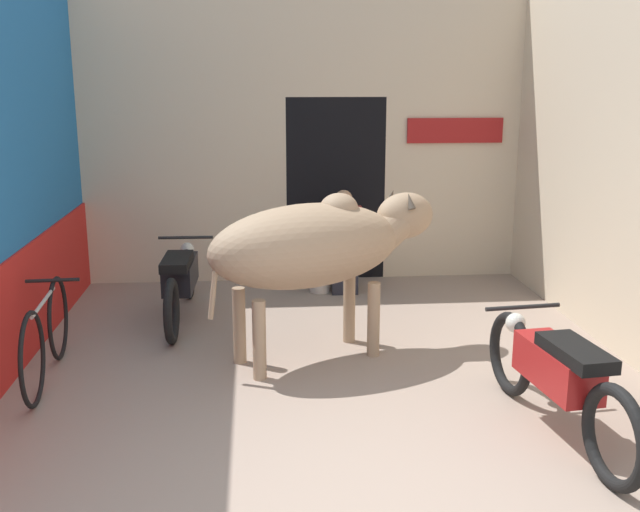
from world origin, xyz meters
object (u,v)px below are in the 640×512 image
shopkeeper_seated (344,239)px  plastic_stool (320,272)px  motorcycle_near (557,375)px  motorcycle_far (181,278)px  cow (318,244)px  bicycle (46,336)px

shopkeeper_seated → plastic_stool: shopkeeper_seated is taller
shopkeeper_seated → motorcycle_near: bearing=-74.4°
motorcycle_far → plastic_stool: size_ratio=4.75×
shopkeeper_seated → plastic_stool: bearing=-177.9°
cow → motorcycle_far: bearing=137.4°
motorcycle_near → shopkeeper_seated: size_ratio=1.76×
motorcycle_near → plastic_stool: 3.86m
cow → motorcycle_near: bearing=-47.2°
bicycle → plastic_stool: bearing=44.1°
cow → bicycle: (-2.22, -0.31, -0.64)m
motorcycle_near → cow: bearing=132.8°
cow → bicycle: cow is taller
cow → motorcycle_near: (1.48, -1.60, -0.58)m
bicycle → plastic_stool: (2.42, 2.35, -0.14)m
motorcycle_near → shopkeeper_seated: 3.79m
cow → shopkeeper_seated: size_ratio=1.89×
motorcycle_near → bicycle: bearing=160.8°
motorcycle_far → bicycle: size_ratio=1.21×
cow → plastic_stool: size_ratio=5.04×
cow → motorcycle_near: cow is taller
cow → bicycle: 2.33m
motorcycle_near → bicycle: 3.92m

